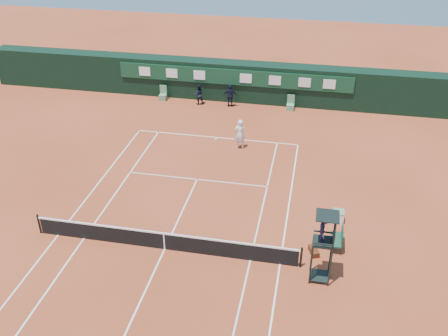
{
  "coord_description": "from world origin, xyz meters",
  "views": [
    {
      "loc": [
        6.36,
        -17.55,
        15.36
      ],
      "look_at": [
        1.68,
        6.0,
        1.2
      ],
      "focal_mm": 40.0,
      "sensor_mm": 36.0,
      "label": 1
    }
  ],
  "objects_px": {
    "tennis_net": "(164,241)",
    "cooler": "(338,216)",
    "player_bench": "(339,238)",
    "umpire_chair": "(324,234)",
    "player": "(240,134)"
  },
  "relations": [
    {
      "from": "tennis_net",
      "to": "cooler",
      "type": "bearing_deg",
      "value": 25.47
    },
    {
      "from": "tennis_net",
      "to": "player_bench",
      "type": "relative_size",
      "value": 10.75
    },
    {
      "from": "umpire_chair",
      "to": "cooler",
      "type": "bearing_deg",
      "value": 79.54
    },
    {
      "from": "tennis_net",
      "to": "player",
      "type": "distance_m",
      "value": 10.9
    },
    {
      "from": "player_bench",
      "to": "tennis_net",
      "type": "bearing_deg",
      "value": -167.92
    },
    {
      "from": "umpire_chair",
      "to": "player",
      "type": "bearing_deg",
      "value": 115.69
    },
    {
      "from": "umpire_chair",
      "to": "cooler",
      "type": "distance_m",
      "value": 4.98
    },
    {
      "from": "tennis_net",
      "to": "player_bench",
      "type": "height_order",
      "value": "same"
    },
    {
      "from": "umpire_chair",
      "to": "player",
      "type": "distance_m",
      "value": 12.67
    },
    {
      "from": "tennis_net",
      "to": "umpire_chair",
      "type": "xyz_separation_m",
      "value": [
        7.24,
        -0.59,
        1.95
      ]
    },
    {
      "from": "player_bench",
      "to": "player",
      "type": "xyz_separation_m",
      "value": [
        -6.28,
        9.02,
        0.41
      ]
    },
    {
      "from": "cooler",
      "to": "player_bench",
      "type": "bearing_deg",
      "value": -89.65
    },
    {
      "from": "umpire_chair",
      "to": "player_bench",
      "type": "relative_size",
      "value": 2.85
    },
    {
      "from": "player",
      "to": "cooler",
      "type": "bearing_deg",
      "value": 116.18
    },
    {
      "from": "player_bench",
      "to": "player",
      "type": "distance_m",
      "value": 11.0
    }
  ]
}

